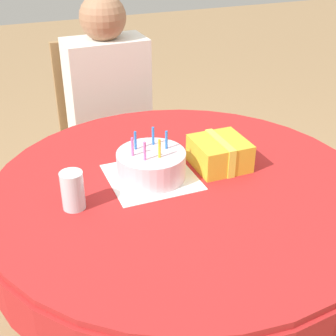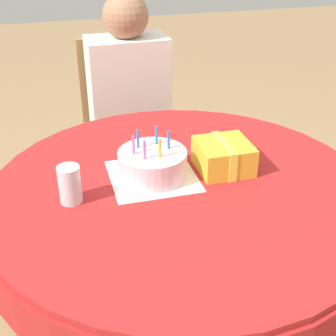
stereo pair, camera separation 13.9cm
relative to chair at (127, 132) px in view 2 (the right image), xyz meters
The scene contains 7 objects.
dining_table 0.95m from the chair, 90.32° to the right, with size 1.17×1.17×0.77m.
chair is the anchor object (origin of this frame).
person 0.22m from the chair, 89.08° to the right, with size 0.36×0.30×1.19m.
napkin 0.91m from the chair, 95.09° to the right, with size 0.26×0.26×0.00m.
birthday_cake 0.92m from the chair, 95.09° to the right, with size 0.21×0.21×0.14m.
drinking_glass 1.04m from the chair, 109.37° to the right, with size 0.06×0.06×0.11m.
gift_box 0.94m from the chair, 80.43° to the right, with size 0.16×0.17×0.10m.
Camera 2 is at (-0.35, -1.14, 1.50)m, focal length 50.00 mm.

